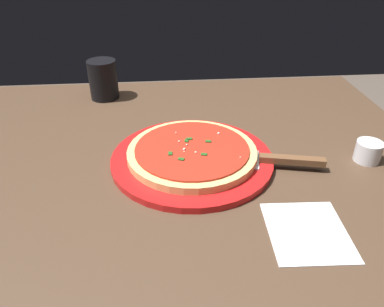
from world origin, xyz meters
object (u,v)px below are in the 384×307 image
Objects in this scene: pizza at (192,152)px; pizza_server at (272,160)px; cup_small_sauce at (368,151)px; cup_tall_drink at (103,80)px; napkin_folded_right at (307,231)px; serving_plate at (192,159)px.

pizza_server is (-0.16, 0.04, -0.00)m from pizza.
cup_small_sauce reaches higher than pizza_server.
pizza_server is at bearing 2.51° from cup_small_sauce.
cup_tall_drink reaches higher than napkin_folded_right.
cup_tall_drink is at bearing -58.71° from pizza.
cup_small_sauce is 0.28m from napkin_folded_right.
pizza is at bearing -53.29° from napkin_folded_right.
cup_small_sauce is at bearing 146.59° from cup_tall_drink.
pizza is 0.28m from napkin_folded_right.
pizza_server is 0.54m from cup_tall_drink.
pizza_server is (-0.16, 0.04, 0.01)m from serving_plate.
serving_plate is at bearing -4.09° from cup_small_sauce.
napkin_folded_right is (0.20, 0.20, -0.02)m from cup_small_sauce.
cup_small_sauce is at bearing -177.49° from pizza_server.
serving_plate is 3.10× the size of cup_tall_drink.
cup_tall_drink reaches higher than pizza.
pizza is (-0.00, -0.00, 0.02)m from serving_plate.
pizza is 2.47× the size of cup_tall_drink.
cup_tall_drink reaches higher than cup_small_sauce.
pizza is at bearing -12.55° from pizza_server.
napkin_folded_right is at bearing 126.71° from serving_plate.
serving_plate is at bearing 76.63° from pizza.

